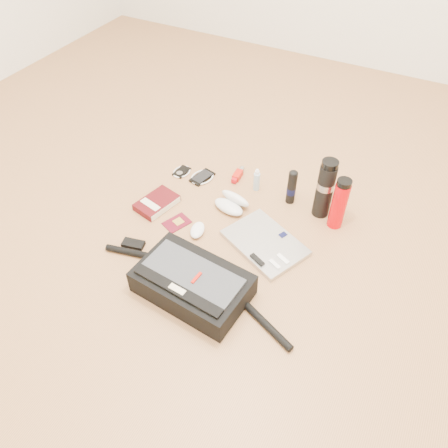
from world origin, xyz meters
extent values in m
plane|color=#A26F43|center=(0.00, 0.00, 0.00)|extent=(4.00, 4.00, 0.00)
cube|color=black|center=(0.03, -0.23, 0.05)|extent=(0.45, 0.30, 0.10)
cube|color=#32353A|center=(0.03, -0.24, 0.11)|extent=(0.39, 0.22, 0.01)
cube|color=black|center=(0.02, -0.32, 0.11)|extent=(0.38, 0.08, 0.01)
cube|color=beige|center=(0.02, -0.32, 0.11)|extent=(0.07, 0.03, 0.02)
cube|color=red|center=(0.05, -0.24, 0.11)|extent=(0.02, 0.06, 0.02)
cylinder|color=black|center=(-0.28, -0.18, 0.01)|extent=(0.26, 0.09, 0.03)
cylinder|color=black|center=(0.34, -0.24, 0.01)|extent=(0.25, 0.13, 0.03)
cube|color=black|center=(-0.33, -0.14, 0.01)|extent=(0.10, 0.07, 0.02)
cube|color=#B1B1B3|center=(0.17, 0.13, 0.01)|extent=(0.40, 0.35, 0.02)
cube|color=black|center=(0.23, 0.20, 0.02)|extent=(0.04, 0.04, 0.00)
cube|color=white|center=(0.28, 0.07, 0.03)|extent=(0.06, 0.04, 0.01)
cube|color=white|center=(0.26, 0.03, 0.03)|extent=(0.06, 0.04, 0.01)
cube|color=black|center=(0.19, 0.01, 0.03)|extent=(0.07, 0.05, 0.01)
cube|color=#41090C|center=(-0.38, 0.12, 0.02)|extent=(0.17, 0.22, 0.03)
cube|color=beige|center=(-0.32, 0.11, 0.02)|extent=(0.05, 0.18, 0.03)
cube|color=beige|center=(-0.39, 0.08, 0.03)|extent=(0.11, 0.06, 0.00)
cube|color=#4F0A17|center=(-0.23, 0.06, 0.00)|extent=(0.12, 0.14, 0.00)
cube|color=#EFC651|center=(-0.23, 0.07, 0.01)|extent=(0.05, 0.05, 0.00)
ellipsoid|color=white|center=(-0.12, 0.06, 0.02)|extent=(0.08, 0.11, 0.03)
ellipsoid|color=silver|center=(-0.06, 0.25, 0.02)|extent=(0.17, 0.11, 0.05)
ellipsoid|color=white|center=(-0.05, 0.30, 0.04)|extent=(0.17, 0.11, 0.09)
ellipsoid|color=black|center=(-0.09, 0.25, 0.03)|extent=(0.05, 0.04, 0.01)
ellipsoid|color=black|center=(-0.03, 0.24, 0.03)|extent=(0.05, 0.04, 0.01)
cylinder|color=black|center=(-0.06, 0.25, 0.03)|extent=(0.02, 0.01, 0.00)
cube|color=black|center=(-0.40, 0.39, 0.00)|extent=(0.06, 0.10, 0.01)
cylinder|color=#939396|center=(-0.41, 0.37, 0.01)|extent=(0.03, 0.03, 0.00)
torus|color=white|center=(-0.40, 0.39, 0.01)|extent=(0.09, 0.09, 0.01)
cube|color=black|center=(-0.29, 0.40, 0.01)|extent=(0.09, 0.14, 0.01)
cube|color=black|center=(-0.29, 0.40, 0.01)|extent=(0.08, 0.11, 0.00)
torus|color=silver|center=(-0.29, 0.40, 0.01)|extent=(0.12, 0.12, 0.01)
cube|color=#B4180D|center=(-0.13, 0.48, 0.02)|extent=(0.04, 0.07, 0.03)
cube|color=#A90F15|center=(-0.13, 0.44, 0.02)|extent=(0.03, 0.02, 0.02)
cylinder|color=#9D9DA0|center=(-0.14, 0.53, 0.02)|extent=(0.03, 0.04, 0.03)
cylinder|color=#95B4C6|center=(-0.01, 0.45, 0.05)|extent=(0.04, 0.04, 0.09)
cylinder|color=white|center=(-0.01, 0.45, 0.10)|extent=(0.02, 0.02, 0.02)
cylinder|color=silver|center=(-0.01, 0.45, 0.12)|extent=(0.01, 0.01, 0.01)
cylinder|color=black|center=(0.17, 0.44, 0.09)|extent=(0.04, 0.04, 0.17)
cylinder|color=black|center=(0.17, 0.44, 0.07)|extent=(0.04, 0.04, 0.03)
ellipsoid|color=black|center=(0.17, 0.44, 0.17)|extent=(0.04, 0.04, 0.02)
cylinder|color=black|center=(0.32, 0.43, 0.13)|extent=(0.09, 0.09, 0.27)
cylinder|color=#9D9DA0|center=(0.32, 0.43, 0.17)|extent=(0.09, 0.09, 0.03)
cylinder|color=black|center=(0.32, 0.43, 0.28)|extent=(0.09, 0.09, 0.03)
cylinder|color=#CC0309|center=(0.40, 0.39, 0.12)|extent=(0.07, 0.07, 0.23)
cylinder|color=black|center=(0.40, 0.39, 0.24)|extent=(0.07, 0.07, 0.02)
camera|label=1|loc=(0.60, -1.07, 1.40)|focal=35.00mm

